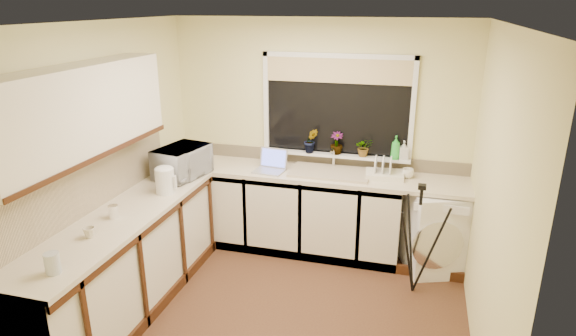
# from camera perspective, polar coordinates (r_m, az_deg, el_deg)

# --- Properties ---
(floor) EXTENTS (3.20, 3.20, 0.00)m
(floor) POSITION_cam_1_polar(r_m,az_deg,el_deg) (4.50, -0.94, -16.36)
(floor) COLOR #553622
(floor) RESTS_ON ground
(ceiling) EXTENTS (3.20, 3.20, 0.00)m
(ceiling) POSITION_cam_1_polar(r_m,az_deg,el_deg) (3.67, -1.16, 16.63)
(ceiling) COLOR white
(ceiling) RESTS_ON ground
(wall_back) EXTENTS (3.20, 0.00, 3.20)m
(wall_back) POSITION_cam_1_polar(r_m,az_deg,el_deg) (5.31, 3.53, 3.90)
(wall_back) COLOR beige
(wall_back) RESTS_ON ground
(wall_front) EXTENTS (3.20, 0.00, 3.20)m
(wall_front) POSITION_cam_1_polar(r_m,az_deg,el_deg) (2.65, -10.42, -12.55)
(wall_front) COLOR beige
(wall_front) RESTS_ON ground
(wall_left) EXTENTS (0.00, 3.00, 3.00)m
(wall_left) POSITION_cam_1_polar(r_m,az_deg,el_deg) (4.61, -20.50, 0.37)
(wall_left) COLOR beige
(wall_left) RESTS_ON ground
(wall_right) EXTENTS (0.00, 3.00, 3.00)m
(wall_right) POSITION_cam_1_polar(r_m,az_deg,el_deg) (3.82, 22.72, -3.68)
(wall_right) COLOR beige
(wall_right) RESTS_ON ground
(base_cabinet_back) EXTENTS (2.55, 0.60, 0.86)m
(base_cabinet_back) POSITION_cam_1_polar(r_m,az_deg,el_deg) (5.37, -0.71, -4.88)
(base_cabinet_back) COLOR silver
(base_cabinet_back) RESTS_ON floor
(base_cabinet_left) EXTENTS (0.54, 2.40, 0.86)m
(base_cabinet_left) POSITION_cam_1_polar(r_m,az_deg,el_deg) (4.53, -18.38, -10.71)
(base_cabinet_left) COLOR silver
(base_cabinet_left) RESTS_ON floor
(worktop_back) EXTENTS (3.20, 0.60, 0.04)m
(worktop_back) POSITION_cam_1_polar(r_m,az_deg,el_deg) (5.13, 2.76, -0.66)
(worktop_back) COLOR beige
(worktop_back) RESTS_ON base_cabinet_back
(worktop_left) EXTENTS (0.60, 2.40, 0.04)m
(worktop_left) POSITION_cam_1_polar(r_m,az_deg,el_deg) (4.33, -18.99, -5.51)
(worktop_left) COLOR beige
(worktop_left) RESTS_ON base_cabinet_left
(upper_cabinet) EXTENTS (0.28, 1.90, 0.70)m
(upper_cabinet) POSITION_cam_1_polar(r_m,az_deg,el_deg) (4.03, -23.23, 5.98)
(upper_cabinet) COLOR silver
(upper_cabinet) RESTS_ON wall_left
(splashback_left) EXTENTS (0.02, 2.40, 0.45)m
(splashback_left) POSITION_cam_1_polar(r_m,az_deg,el_deg) (4.41, -22.44, -2.07)
(splashback_left) COLOR beige
(splashback_left) RESTS_ON wall_left
(splashback_back) EXTENTS (3.20, 0.02, 0.14)m
(splashback_back) POSITION_cam_1_polar(r_m,az_deg,el_deg) (5.37, 3.45, 1.24)
(splashback_back) COLOR beige
(splashback_back) RESTS_ON wall_back
(window_glass) EXTENTS (1.50, 0.02, 1.00)m
(window_glass) POSITION_cam_1_polar(r_m,az_deg,el_deg) (5.18, 5.75, 7.17)
(window_glass) COLOR black
(window_glass) RESTS_ON wall_back
(window_blind) EXTENTS (1.50, 0.02, 0.25)m
(window_blind) POSITION_cam_1_polar(r_m,az_deg,el_deg) (5.09, 5.84, 11.25)
(window_blind) COLOR tan
(window_blind) RESTS_ON wall_back
(windowsill) EXTENTS (1.60, 0.14, 0.03)m
(windowsill) POSITION_cam_1_polar(r_m,az_deg,el_deg) (5.26, 5.47, 1.55)
(windowsill) COLOR white
(windowsill) RESTS_ON wall_back
(sink) EXTENTS (0.82, 0.46, 0.03)m
(sink) POSITION_cam_1_polar(r_m,az_deg,el_deg) (5.08, 4.96, -0.51)
(sink) COLOR tan
(sink) RESTS_ON worktop_back
(faucet) EXTENTS (0.03, 0.03, 0.24)m
(faucet) POSITION_cam_1_polar(r_m,az_deg,el_deg) (5.21, 5.36, 1.24)
(faucet) COLOR silver
(faucet) RESTS_ON worktop_back
(washing_machine) EXTENTS (0.76, 0.75, 0.85)m
(washing_machine) POSITION_cam_1_polar(r_m,az_deg,el_deg) (5.16, 17.04, -6.90)
(washing_machine) COLOR white
(washing_machine) RESTS_ON floor
(laptop) EXTENTS (0.33, 0.30, 0.23)m
(laptop) POSITION_cam_1_polar(r_m,az_deg,el_deg) (5.14, -2.00, 0.35)
(laptop) COLOR #A9A9B1
(laptop) RESTS_ON worktop_back
(kettle) EXTENTS (0.18, 0.18, 0.23)m
(kettle) POSITION_cam_1_polar(r_m,az_deg,el_deg) (4.66, -14.20, -1.49)
(kettle) COLOR white
(kettle) RESTS_ON worktop_left
(dish_rack) EXTENTS (0.40, 0.32, 0.06)m
(dish_rack) POSITION_cam_1_polar(r_m,az_deg,el_deg) (5.04, 11.21, -0.79)
(dish_rack) COLOR #EDE6CD
(dish_rack) RESTS_ON worktop_back
(tripod) EXTENTS (0.56, 0.56, 1.07)m
(tripod) POSITION_cam_1_polar(r_m,az_deg,el_deg) (4.64, 14.86, -8.10)
(tripod) COLOR black
(tripod) RESTS_ON floor
(glass_jug) EXTENTS (0.10, 0.10, 0.14)m
(glass_jug) POSITION_cam_1_polar(r_m,az_deg,el_deg) (3.60, -25.84, -9.99)
(glass_jug) COLOR #B5BBC0
(glass_jug) RESTS_ON worktop_left
(steel_jar) EXTENTS (0.08, 0.08, 0.11)m
(steel_jar) POSITION_cam_1_polar(r_m,az_deg,el_deg) (4.27, -19.74, -4.83)
(steel_jar) COLOR white
(steel_jar) RESTS_ON worktop_left
(microwave) EXTENTS (0.48, 0.62, 0.31)m
(microwave) POSITION_cam_1_polar(r_m,az_deg,el_deg) (5.05, -12.27, 0.70)
(microwave) COLOR silver
(microwave) RESTS_ON worktop_left
(plant_b) EXTENTS (0.18, 0.16, 0.27)m
(plant_b) POSITION_cam_1_polar(r_m,az_deg,el_deg) (5.22, 2.69, 3.21)
(plant_b) COLOR #999999
(plant_b) RESTS_ON windowsill
(plant_c) EXTENTS (0.14, 0.14, 0.24)m
(plant_c) POSITION_cam_1_polar(r_m,az_deg,el_deg) (5.20, 5.70, 2.92)
(plant_c) COLOR #999999
(plant_c) RESTS_ON windowsill
(plant_d) EXTENTS (0.22, 0.20, 0.20)m
(plant_d) POSITION_cam_1_polar(r_m,az_deg,el_deg) (5.17, 8.87, 2.42)
(plant_d) COLOR #999999
(plant_d) RESTS_ON windowsill
(soap_bottle_green) EXTENTS (0.11, 0.11, 0.25)m
(soap_bottle_green) POSITION_cam_1_polar(r_m,az_deg,el_deg) (5.13, 12.47, 2.35)
(soap_bottle_green) COLOR green
(soap_bottle_green) RESTS_ON windowsill
(soap_bottle_clear) EXTENTS (0.11, 0.11, 0.20)m
(soap_bottle_clear) POSITION_cam_1_polar(r_m,az_deg,el_deg) (5.15, 13.37, 2.06)
(soap_bottle_clear) COLOR #999999
(soap_bottle_clear) RESTS_ON windowsill
(cup_back) EXTENTS (0.15, 0.15, 0.10)m
(cup_back) POSITION_cam_1_polar(r_m,az_deg,el_deg) (5.07, 13.81, -0.61)
(cup_back) COLOR white
(cup_back) RESTS_ON worktop_back
(cup_left) EXTENTS (0.10, 0.10, 0.08)m
(cup_left) POSITION_cam_1_polar(r_m,az_deg,el_deg) (4.00, -22.22, -7.01)
(cup_left) COLOR beige
(cup_left) RESTS_ON worktop_left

